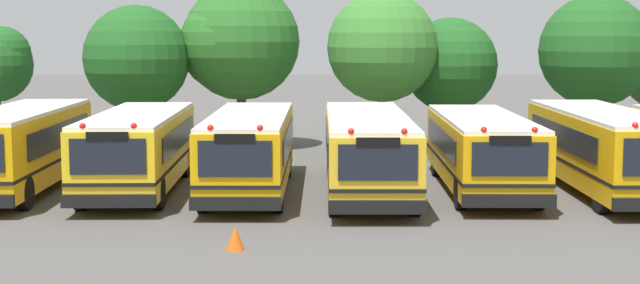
{
  "coord_description": "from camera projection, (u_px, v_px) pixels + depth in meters",
  "views": [
    {
      "loc": [
        -1.92,
        -29.03,
        5.11
      ],
      "look_at": [
        -1.58,
        0.0,
        1.6
      ],
      "focal_mm": 51.37,
      "sensor_mm": 36.0,
      "label": 1
    }
  ],
  "objects": [
    {
      "name": "school_bus_0",
      "position": [
        21.0,
        146.0,
        29.24
      ],
      "size": [
        2.47,
        9.27,
        2.79
      ],
      "rotation": [
        0.0,
        0.0,
        3.14
      ],
      "color": "#EAA80C",
      "rests_on": "ground_plane"
    },
    {
      "name": "tree_1",
      "position": [
        138.0,
        59.0,
        38.56
      ],
      "size": [
        4.48,
        4.48,
        6.24
      ],
      "color": "#4C3823",
      "rests_on": "ground_plane"
    },
    {
      "name": "school_bus_3",
      "position": [
        367.0,
        149.0,
        29.32
      ],
      "size": [
        2.74,
        11.11,
        2.6
      ],
      "rotation": [
        0.0,
        0.0,
        3.13
      ],
      "color": "yellow",
      "rests_on": "ground_plane"
    },
    {
      "name": "tree_4",
      "position": [
        452.0,
        64.0,
        40.06
      ],
      "size": [
        4.13,
        4.13,
        5.73
      ],
      "color": "#4C3823",
      "rests_on": "ground_plane"
    },
    {
      "name": "tree_5",
      "position": [
        596.0,
        53.0,
        38.74
      ],
      "size": [
        4.77,
        4.77,
        6.69
      ],
      "color": "#4C3823",
      "rests_on": "ground_plane"
    },
    {
      "name": "tree_3",
      "position": [
        386.0,
        47.0,
        38.68
      ],
      "size": [
        4.69,
        4.69,
        6.81
      ],
      "color": "#4C3823",
      "rests_on": "ground_plane"
    },
    {
      "name": "school_bus_1",
      "position": [
        138.0,
        148.0,
        29.38
      ],
      "size": [
        2.66,
        9.46,
        2.65
      ],
      "rotation": [
        0.0,
        0.0,
        3.15
      ],
      "color": "yellow",
      "rests_on": "ground_plane"
    },
    {
      "name": "school_bus_5",
      "position": [
        603.0,
        147.0,
        29.27
      ],
      "size": [
        2.69,
        10.28,
        2.72
      ],
      "rotation": [
        0.0,
        0.0,
        3.13
      ],
      "color": "#EAA80C",
      "rests_on": "ground_plane"
    },
    {
      "name": "ground_plane",
      "position": [
        369.0,
        191.0,
        29.46
      ],
      "size": [
        160.0,
        160.0,
        0.0
      ],
      "primitive_type": "plane",
      "color": "#514F4C"
    },
    {
      "name": "school_bus_2",
      "position": [
        250.0,
        149.0,
        29.19
      ],
      "size": [
        2.63,
        9.87,
        2.64
      ],
      "rotation": [
        0.0,
        0.0,
        3.13
      ],
      "color": "#EAA80C",
      "rests_on": "ground_plane"
    },
    {
      "name": "school_bus_4",
      "position": [
        481.0,
        149.0,
        29.52
      ],
      "size": [
        2.81,
        9.71,
        2.54
      ],
      "rotation": [
        0.0,
        0.0,
        3.12
      ],
      "color": "#EAA80C",
      "rests_on": "ground_plane"
    },
    {
      "name": "tree_2",
      "position": [
        236.0,
        43.0,
        39.76
      ],
      "size": [
        5.21,
        5.13,
        7.25
      ],
      "color": "#4C3823",
      "rests_on": "ground_plane"
    },
    {
      "name": "traffic_cone",
      "position": [
        235.0,
        238.0,
        21.47
      ],
      "size": [
        0.44,
        0.44,
        0.58
      ],
      "primitive_type": "cone",
      "color": "#EA5914",
      "rests_on": "ground_plane"
    }
  ]
}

